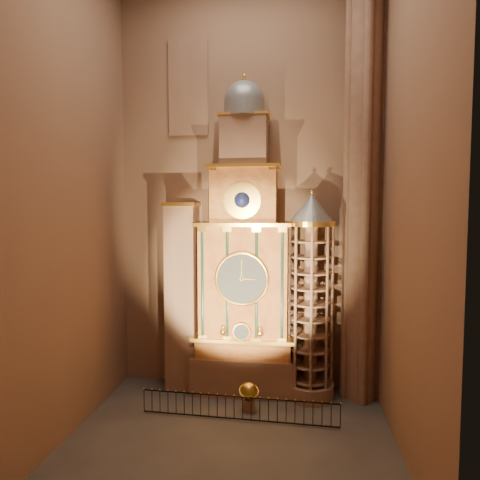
# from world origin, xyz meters

# --- Properties ---
(floor) EXTENTS (14.00, 14.00, 0.00)m
(floor) POSITION_xyz_m (0.00, 0.00, 0.00)
(floor) COLOR #383330
(floor) RESTS_ON ground
(wall_back) EXTENTS (22.00, 0.00, 22.00)m
(wall_back) POSITION_xyz_m (0.00, 6.00, 11.00)
(wall_back) COLOR #8A624A
(wall_back) RESTS_ON floor
(wall_left) EXTENTS (0.00, 22.00, 22.00)m
(wall_left) POSITION_xyz_m (-7.00, 0.00, 11.00)
(wall_left) COLOR #8A624A
(wall_left) RESTS_ON floor
(wall_right) EXTENTS (0.00, 22.00, 22.00)m
(wall_right) POSITION_xyz_m (7.00, 0.00, 11.00)
(wall_right) COLOR #8A624A
(wall_right) RESTS_ON floor
(astronomical_clock) EXTENTS (5.60, 2.41, 16.70)m
(astronomical_clock) POSITION_xyz_m (0.00, 4.96, 6.68)
(astronomical_clock) COLOR #8C634C
(astronomical_clock) RESTS_ON floor
(portrait_tower) EXTENTS (1.80, 1.60, 10.20)m
(portrait_tower) POSITION_xyz_m (-3.40, 4.98, 5.15)
(portrait_tower) COLOR #8C634C
(portrait_tower) RESTS_ON floor
(stair_turret) EXTENTS (2.50, 2.50, 10.80)m
(stair_turret) POSITION_xyz_m (3.50, 4.70, 5.27)
(stair_turret) COLOR #8C634C
(stair_turret) RESTS_ON floor
(gothic_pier) EXTENTS (2.04, 2.04, 22.00)m
(gothic_pier) POSITION_xyz_m (6.10, 5.00, 11.00)
(gothic_pier) COLOR #8C634C
(gothic_pier) RESTS_ON floor
(stained_glass_window) EXTENTS (2.20, 0.14, 5.20)m
(stained_glass_window) POSITION_xyz_m (-3.20, 5.92, 16.50)
(stained_glass_window) COLOR navy
(stained_glass_window) RESTS_ON wall_back
(celestial_globe) EXTENTS (1.23, 1.20, 1.43)m
(celestial_globe) POSITION_xyz_m (0.52, 2.70, 0.86)
(celestial_globe) COLOR #8C634C
(celestial_globe) RESTS_ON floor
(iron_railing) EXTENTS (9.24, 0.42, 1.13)m
(iron_railing) POSITION_xyz_m (0.14, 1.68, 0.61)
(iron_railing) COLOR black
(iron_railing) RESTS_ON floor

